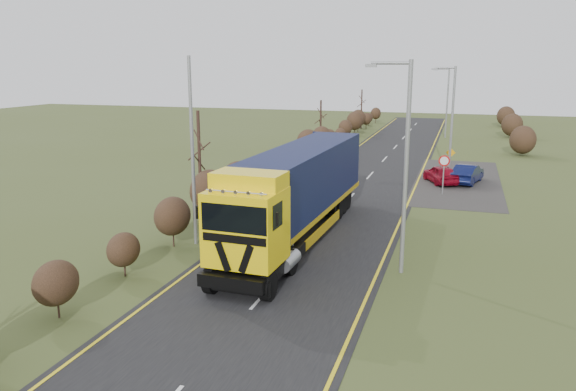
{
  "coord_description": "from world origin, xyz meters",
  "views": [
    {
      "loc": [
        6.71,
        -22.42,
        8.37
      ],
      "look_at": [
        -0.95,
        1.91,
        2.4
      ],
      "focal_mm": 35.0,
      "sensor_mm": 36.0,
      "label": 1
    }
  ],
  "objects_px": {
    "car_blue_sedan": "(468,174)",
    "speed_sign": "(444,167)",
    "car_red_hatchback": "(441,174)",
    "streetlight_near": "(404,160)",
    "lorry": "(297,189)"
  },
  "relations": [
    {
      "from": "streetlight_near",
      "to": "car_red_hatchback",
      "type": "bearing_deg",
      "value": 87.61
    },
    {
      "from": "car_red_hatchback",
      "to": "car_blue_sedan",
      "type": "height_order",
      "value": "car_blue_sedan"
    },
    {
      "from": "lorry",
      "to": "car_red_hatchback",
      "type": "relative_size",
      "value": 4.2
    },
    {
      "from": "lorry",
      "to": "streetlight_near",
      "type": "distance_m",
      "value": 6.47
    },
    {
      "from": "car_blue_sedan",
      "to": "speed_sign",
      "type": "relative_size",
      "value": 1.58
    },
    {
      "from": "car_blue_sedan",
      "to": "streetlight_near",
      "type": "distance_m",
      "value": 20.14
    },
    {
      "from": "car_red_hatchback",
      "to": "car_blue_sedan",
      "type": "bearing_deg",
      "value": 175.0
    },
    {
      "from": "car_red_hatchback",
      "to": "speed_sign",
      "type": "bearing_deg",
      "value": 71.34
    },
    {
      "from": "lorry",
      "to": "streetlight_near",
      "type": "bearing_deg",
      "value": -27.35
    },
    {
      "from": "lorry",
      "to": "car_blue_sedan",
      "type": "height_order",
      "value": "lorry"
    },
    {
      "from": "lorry",
      "to": "car_red_hatchback",
      "type": "distance_m",
      "value": 17.17
    },
    {
      "from": "lorry",
      "to": "streetlight_near",
      "type": "xyz_separation_m",
      "value": [
        5.31,
        -3.01,
        2.16
      ]
    },
    {
      "from": "car_red_hatchback",
      "to": "streetlight_near",
      "type": "bearing_deg",
      "value": 64.3
    },
    {
      "from": "car_blue_sedan",
      "to": "speed_sign",
      "type": "xyz_separation_m",
      "value": [
        -1.55,
        -4.34,
        1.18
      ]
    },
    {
      "from": "lorry",
      "to": "car_blue_sedan",
      "type": "xyz_separation_m",
      "value": [
        7.95,
        16.55,
        -1.86
      ]
    }
  ]
}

